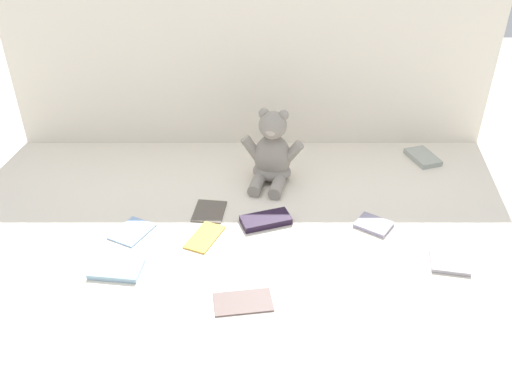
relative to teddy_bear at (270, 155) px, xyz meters
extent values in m
plane|color=silver|center=(-0.06, -0.13, -0.09)|extent=(3.20, 3.20, 0.00)
cube|color=white|center=(-0.06, 0.26, 0.24)|extent=(1.62, 0.03, 0.65)
ellipsoid|color=gray|center=(0.00, 0.01, -0.01)|extent=(0.13, 0.11, 0.15)
ellipsoid|color=gray|center=(0.00, 0.00, -0.06)|extent=(0.14, 0.12, 0.05)
sphere|color=gray|center=(0.00, 0.00, 0.10)|extent=(0.10, 0.10, 0.09)
ellipsoid|color=#AEA599|center=(-0.01, -0.03, 0.09)|extent=(0.04, 0.03, 0.03)
sphere|color=gray|center=(-0.03, 0.02, 0.13)|extent=(0.04, 0.04, 0.03)
sphere|color=gray|center=(0.03, 0.01, 0.13)|extent=(0.04, 0.04, 0.03)
cylinder|color=gray|center=(-0.06, 0.02, 0.01)|extent=(0.08, 0.05, 0.08)
cylinder|color=gray|center=(0.06, -0.01, 0.01)|extent=(0.08, 0.05, 0.08)
cylinder|color=gray|center=(-0.05, -0.07, -0.07)|extent=(0.06, 0.09, 0.04)
cylinder|color=gray|center=(0.01, -0.08, -0.07)|extent=(0.06, 0.09, 0.04)
cube|color=brown|center=(-0.08, -0.55, -0.08)|extent=(0.15, 0.09, 0.01)
cube|color=#9089A3|center=(0.28, -0.25, -0.08)|extent=(0.12, 0.12, 0.01)
cube|color=#959099|center=(0.45, -0.42, -0.08)|extent=(0.11, 0.10, 0.01)
cube|color=#8DB3CD|center=(-0.40, -0.44, -0.08)|extent=(0.14, 0.10, 0.01)
cube|color=#9BA197|center=(0.52, 0.13, -0.08)|extent=(0.11, 0.14, 0.02)
cube|color=gold|center=(-0.19, -0.31, -0.08)|extent=(0.11, 0.14, 0.01)
cube|color=black|center=(-0.02, -0.24, -0.08)|extent=(0.15, 0.11, 0.02)
cube|color=#87A8D4|center=(-0.40, -0.28, -0.08)|extent=(0.13, 0.14, 0.01)
cube|color=#564E45|center=(-0.19, -0.18, -0.08)|extent=(0.10, 0.12, 0.01)
camera|label=1|loc=(-0.05, -1.48, 0.83)|focal=37.96mm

